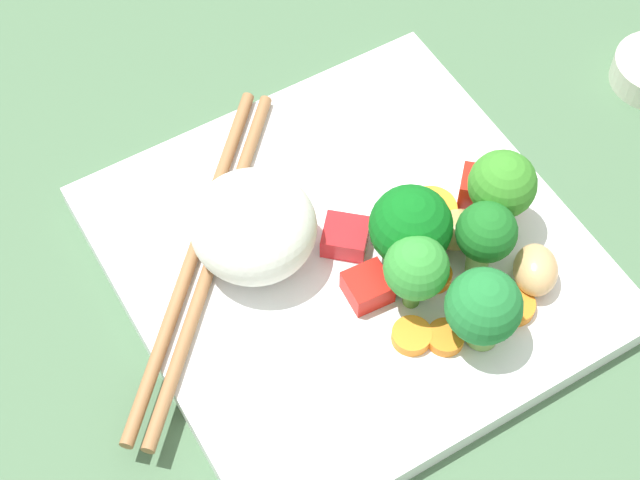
# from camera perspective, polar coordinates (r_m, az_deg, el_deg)

# --- Properties ---
(ground_plane) EXTENTS (1.10, 1.10, 0.02)m
(ground_plane) POSITION_cam_1_polar(r_m,az_deg,el_deg) (0.63, 1.67, -1.90)
(ground_plane) COLOR #486A4A
(square_plate) EXTENTS (0.27, 0.27, 0.02)m
(square_plate) POSITION_cam_1_polar(r_m,az_deg,el_deg) (0.61, 1.71, -1.04)
(square_plate) COLOR white
(square_plate) RESTS_ON ground_plane
(rice_mound) EXTENTS (0.10, 0.10, 0.06)m
(rice_mound) POSITION_cam_1_polar(r_m,az_deg,el_deg) (0.58, -3.78, 0.76)
(rice_mound) COLOR white
(rice_mound) RESTS_ON square_plate
(broccoli_floret_0) EXTENTS (0.04, 0.04, 0.06)m
(broccoli_floret_0) POSITION_cam_1_polar(r_m,az_deg,el_deg) (0.58, 9.34, 0.31)
(broccoli_floret_0) COLOR #6FA452
(broccoli_floret_0) RESTS_ON square_plate
(broccoli_floret_1) EXTENTS (0.05, 0.05, 0.06)m
(broccoli_floret_1) POSITION_cam_1_polar(r_m,az_deg,el_deg) (0.58, 5.15, 0.74)
(broccoli_floret_1) COLOR #6CAE53
(broccoli_floret_1) RESTS_ON square_plate
(broccoli_floret_2) EXTENTS (0.04, 0.04, 0.06)m
(broccoli_floret_2) POSITION_cam_1_polar(r_m,az_deg,el_deg) (0.56, 9.23, -3.82)
(broccoli_floret_2) COLOR #74A24D
(broccoli_floret_2) RESTS_ON square_plate
(broccoli_floret_3) EXTENTS (0.04, 0.04, 0.06)m
(broccoli_floret_3) POSITION_cam_1_polar(r_m,az_deg,el_deg) (0.56, 5.45, -1.64)
(broccoli_floret_3) COLOR #54983B
(broccoli_floret_3) RESTS_ON square_plate
(broccoli_floret_4) EXTENTS (0.04, 0.04, 0.06)m
(broccoli_floret_4) POSITION_cam_1_polar(r_m,az_deg,el_deg) (0.59, 10.24, 2.97)
(broccoli_floret_4) COLOR #74A24A
(broccoli_floret_4) RESTS_ON square_plate
(carrot_slice_0) EXTENTS (0.03, 0.03, 0.01)m
(carrot_slice_0) POSITION_cam_1_polar(r_m,az_deg,el_deg) (0.60, 6.50, -2.04)
(carrot_slice_0) COLOR orange
(carrot_slice_0) RESTS_ON square_plate
(carrot_slice_1) EXTENTS (0.03, 0.03, 0.01)m
(carrot_slice_1) POSITION_cam_1_polar(r_m,az_deg,el_deg) (0.58, 4.94, -5.54)
(carrot_slice_1) COLOR orange
(carrot_slice_1) RESTS_ON square_plate
(carrot_slice_2) EXTENTS (0.03, 0.03, 0.01)m
(carrot_slice_2) POSITION_cam_1_polar(r_m,az_deg,el_deg) (0.58, 7.09, -5.48)
(carrot_slice_2) COLOR orange
(carrot_slice_2) RESTS_ON square_plate
(carrot_slice_3) EXTENTS (0.03, 0.03, 0.01)m
(carrot_slice_3) POSITION_cam_1_polar(r_m,az_deg,el_deg) (0.59, 10.88, -3.66)
(carrot_slice_3) COLOR orange
(carrot_slice_3) RESTS_ON square_plate
(carrot_slice_4) EXTENTS (0.04, 0.04, 0.01)m
(carrot_slice_4) POSITION_cam_1_polar(r_m,az_deg,el_deg) (0.62, 6.23, 1.83)
(carrot_slice_4) COLOR orange
(carrot_slice_4) RESTS_ON square_plate
(pepper_chunk_0) EXTENTS (0.03, 0.03, 0.02)m
(pepper_chunk_0) POSITION_cam_1_polar(r_m,az_deg,el_deg) (0.63, 9.06, 2.89)
(pepper_chunk_0) COLOR red
(pepper_chunk_0) RESTS_ON square_plate
(pepper_chunk_1) EXTENTS (0.02, 0.03, 0.02)m
(pepper_chunk_1) POSITION_cam_1_polar(r_m,az_deg,el_deg) (0.58, 2.70, -2.67)
(pepper_chunk_1) COLOR red
(pepper_chunk_1) RESTS_ON square_plate
(pepper_chunk_2) EXTENTS (0.04, 0.04, 0.02)m
(pepper_chunk_2) POSITION_cam_1_polar(r_m,az_deg,el_deg) (0.60, 1.63, 0.28)
(pepper_chunk_2) COLOR red
(pepper_chunk_2) RESTS_ON square_plate
(chicken_piece_0) EXTENTS (0.04, 0.04, 0.02)m
(chicken_piece_0) POSITION_cam_1_polar(r_m,az_deg,el_deg) (0.61, 7.85, 0.58)
(chicken_piece_0) COLOR tan
(chicken_piece_0) RESTS_ON square_plate
(chicken_piece_1) EXTENTS (0.04, 0.04, 0.02)m
(chicken_piece_1) POSITION_cam_1_polar(r_m,az_deg,el_deg) (0.60, 12.08, -1.66)
(chicken_piece_1) COLOR tan
(chicken_piece_1) RESTS_ON square_plate
(chopstick_pair) EXTENTS (0.20, 0.18, 0.01)m
(chopstick_pair) POSITION_cam_1_polar(r_m,az_deg,el_deg) (0.60, -6.59, -0.80)
(chopstick_pair) COLOR #9B6A41
(chopstick_pair) RESTS_ON square_plate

